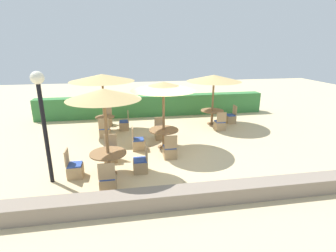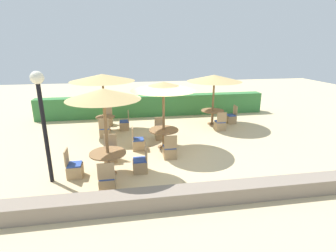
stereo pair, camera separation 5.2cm
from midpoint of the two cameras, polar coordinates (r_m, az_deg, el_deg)
ground_plane at (r=10.13m, az=0.43°, el=-5.87°), size 40.00×40.00×0.00m
hedge_row at (r=15.27m, az=-3.32°, el=4.47°), size 13.00×0.70×1.18m
stone_border at (r=7.12m, az=5.41°, el=-14.82°), size 10.00×0.56×0.44m
lamp_post at (r=8.12m, az=-26.01°, el=3.88°), size 0.36×0.36×3.32m
parasol_back_left at (r=12.48m, az=-14.29°, el=10.12°), size 2.95×2.95×2.71m
round_table_back_left at (r=12.87m, az=-13.63°, el=1.21°), size 0.90×0.90×0.70m
patio_chair_back_left_north at (r=13.83m, az=-13.12°, el=1.25°), size 0.46×0.46×0.93m
patio_chair_back_left_south at (r=12.07m, az=-13.74°, el=-1.17°), size 0.46×0.46×0.93m
patio_chair_back_left_east at (r=12.90m, az=-9.57°, el=0.31°), size 0.46×0.46×0.93m
parasol_front_left at (r=7.96m, az=-14.00°, el=6.62°), size 2.21×2.21×2.77m
round_table_front_left at (r=8.54m, az=-13.03°, el=-6.57°), size 1.15×1.15×0.74m
patio_chair_front_left_west at (r=8.80m, az=-19.83°, el=-8.87°), size 0.46×0.46×0.93m
patio_chair_front_left_north at (r=9.62m, az=-12.48°, el=-5.92°), size 0.46×0.46×0.93m
patio_chair_front_left_east at (r=8.66m, az=-6.11°, el=-8.30°), size 0.46×0.46×0.93m
patio_chair_front_left_south at (r=7.80m, az=-13.15°, el=-11.77°), size 0.46×0.46×0.93m
parasol_back_right at (r=13.42m, az=9.86°, el=10.20°), size 2.74×2.74×2.55m
round_table_back_right at (r=13.75m, az=9.48°, el=2.84°), size 1.18×1.18×0.74m
patio_chair_back_right_east at (r=14.25m, az=13.42°, el=1.70°), size 0.46×0.46×0.93m
patio_chair_back_right_south at (r=12.94m, az=11.08°, el=0.27°), size 0.46×0.46×0.93m
parasol_center at (r=10.01m, az=-1.14°, el=8.62°), size 2.53×2.53×2.65m
round_table_center at (r=10.46m, az=-1.08°, el=-1.51°), size 1.18×1.18×0.76m
patio_chair_center_south at (r=9.61m, az=0.25°, el=-5.50°), size 0.46×0.46×0.93m
patio_chair_center_west at (r=10.43m, az=-6.71°, el=-3.74°), size 0.46×0.46×0.93m
patio_chair_center_north at (r=11.52m, az=-1.81°, el=-1.55°), size 0.46×0.46×0.93m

